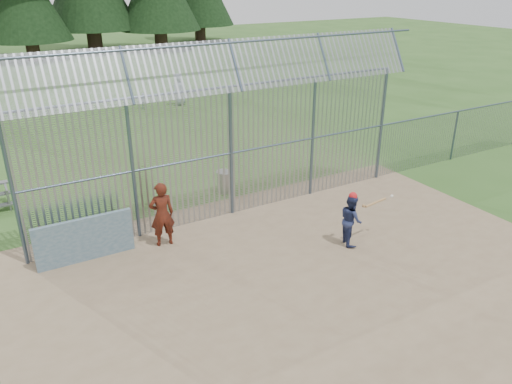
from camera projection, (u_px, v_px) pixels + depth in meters
ground at (294, 265)px, 12.95m from camera, size 120.00×120.00×0.00m
dirt_infield at (305, 273)px, 12.55m from camera, size 14.00×10.00×0.02m
dugout_wall at (85, 239)px, 12.90m from camera, size 2.50×0.12×1.20m
batter at (351, 220)px, 13.67m from camera, size 0.74×0.84×1.45m
onlooker at (162, 214)px, 13.53m from camera, size 0.72×0.51×1.84m
bg_kid_standing at (179, 90)px, 28.32m from camera, size 1.04×0.94×1.79m
bg_kid_seated at (144, 101)px, 27.63m from camera, size 0.56×0.31×0.91m
batting_gear at (360, 198)px, 13.48m from camera, size 1.42×0.37×0.45m
trash_can at (224, 181)px, 17.14m from camera, size 0.56×0.56×0.82m
backstop_fence at (283, 133)px, 15.55m from camera, size 20.09×0.81×5.30m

